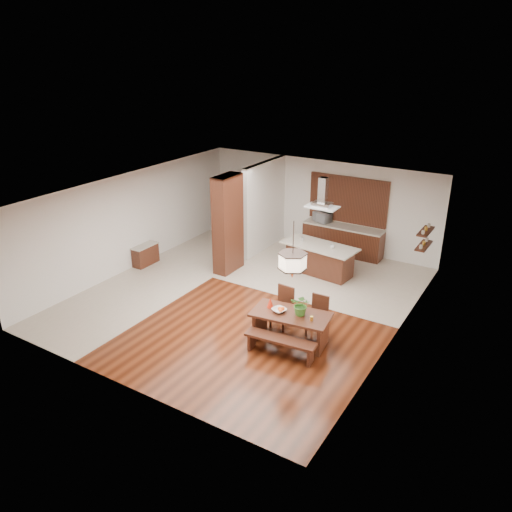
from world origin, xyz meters
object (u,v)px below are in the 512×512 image
Objects in this scene: pendant_lantern at (293,250)px; range_hood at (323,193)px; dining_chair_right at (317,316)px; fruit_bowl at (279,310)px; foliage_plant at (301,305)px; island_cup at (332,247)px; hallway_console at (146,255)px; dining_bench at (280,347)px; dining_table at (291,321)px; microwave at (322,217)px; kitchen_island at (319,259)px; dining_chair_left at (281,308)px.

range_hood is (-1.03, 3.76, 0.22)m from pendant_lantern.
dining_chair_right is 3.11× the size of fruit_bowl.
island_cup is at bearing 103.03° from foliage_plant.
dining_bench is at bearing -20.16° from hallway_console.
island_cup reaches higher than dining_table.
dining_table is at bearing -122.72° from dining_chair_right.
microwave is at bearing 105.26° from fruit_bowl.
hallway_console is 5.84m from fruit_bowl.
dining_table is at bearing -164.94° from foliage_plant.
kitchen_island is (4.82, 2.20, 0.15)m from hallway_console.
dining_chair_right is at bearing 58.22° from dining_table.
range_hood is (-1.03, 3.76, 1.93)m from dining_table.
dining_chair_left is 0.77× the size of pendant_lantern.
microwave reaches higher than kitchen_island.
microwave is (-1.19, 1.90, 0.15)m from island_cup.
dining_chair_left is at bearing 113.57° from fruit_bowl.
dining_chair_right is 1.06× the size of range_hood.
dining_table is 0.80× the size of kitchen_island.
dining_bench is at bearing -57.91° from fruit_bowl.
pendant_lantern is at bearing -74.62° from range_hood.
island_cup is at bearing 99.55° from pendant_lantern.
microwave is at bearing 112.97° from range_hood.
microwave is (-1.31, 5.12, 0.60)m from dining_chair_left.
dining_chair_left is at bearing 150.21° from foliage_plant.
foliage_plant reaches higher than fruit_bowl.
dining_chair_right reaches higher than dining_table.
kitchen_island is (-1.25, 3.69, -0.51)m from foliage_plant.
pendant_lantern reaches higher than dining_table.
range_hood is (0.00, 0.00, 2.00)m from kitchen_island.
hallway_console is 1.55× the size of microwave.
dining_chair_right is at bearing -59.57° from kitchen_island.
hallway_console is 0.67× the size of pendant_lantern.
microwave is at bearing 112.54° from dining_chair_right.
island_cup reaches higher than kitchen_island.
microwave is (-2.03, 5.53, 0.13)m from foliage_plant.
kitchen_island is at bearing -47.39° from microwave.
fruit_bowl reaches higher than dining_bench.
hallway_console is at bearing -115.42° from microwave.
pendant_lantern is at bearing -80.45° from island_cup.
kitchen_island is (-1.03, 3.75, -1.78)m from pendant_lantern.
range_hood reaches higher than hallway_console.
foliage_plant is (6.08, -1.50, 0.66)m from hallway_console.
dining_table is 1.71m from pendant_lantern.
dining_chair_right is 1.68× the size of microwave.
dining_bench is 3.20× the size of foliage_plant.
microwave reaches higher than dining_chair_right.
range_hood is at bearing 24.52° from hallway_console.
dining_chair_left is (-0.59, 1.10, 0.28)m from dining_bench.
range_hood reaches higher than fruit_bowl.
foliage_plant is 1.62× the size of fruit_bowl.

